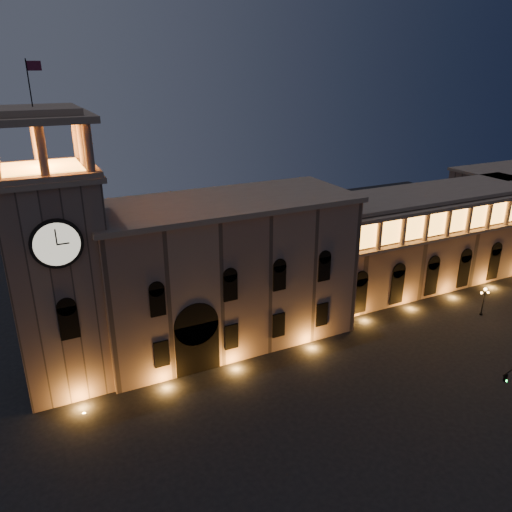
# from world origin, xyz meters

# --- Properties ---
(ground) EXTENTS (160.00, 160.00, 0.00)m
(ground) POSITION_xyz_m (0.00, 0.00, 0.00)
(ground) COLOR black
(ground) RESTS_ON ground
(government_building) EXTENTS (30.80, 12.80, 17.60)m
(government_building) POSITION_xyz_m (-2.08, 21.93, 8.77)
(government_building) COLOR #816454
(government_building) RESTS_ON ground
(clock_tower) EXTENTS (9.80, 9.80, 32.40)m
(clock_tower) POSITION_xyz_m (-20.50, 20.98, 12.50)
(clock_tower) COLOR #816454
(clock_tower) RESTS_ON ground
(colonnade_wing) EXTENTS (40.60, 11.50, 14.50)m
(colonnade_wing) POSITION_xyz_m (32.00, 23.92, 7.33)
(colonnade_wing) COLOR #7C5F4F
(colonnade_wing) RESTS_ON ground
(secondary_building) EXTENTS (20.00, 12.00, 14.00)m
(secondary_building) POSITION_xyz_m (58.00, 30.00, 7.00)
(secondary_building) COLOR #7C5F4F
(secondary_building) RESTS_ON ground
(street_lamp_near) EXTENTS (1.35, 0.60, 4.06)m
(street_lamp_near) POSITION_xyz_m (31.22, 11.80, 2.42)
(street_lamp_near) COLOR black
(street_lamp_near) RESTS_ON ground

